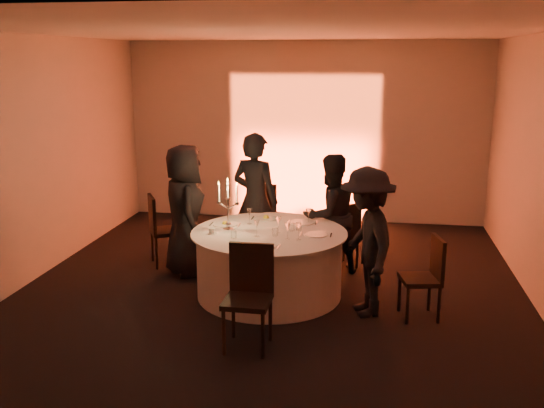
% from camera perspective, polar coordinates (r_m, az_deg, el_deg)
% --- Properties ---
extents(floor, '(7.00, 7.00, 0.00)m').
position_cam_1_polar(floor, '(7.22, -0.26, -8.49)').
color(floor, black).
rests_on(floor, ground).
extents(ceiling, '(7.00, 7.00, 0.00)m').
position_cam_1_polar(ceiling, '(6.70, -0.29, 16.02)').
color(ceiling, silver).
rests_on(ceiling, wall_back).
extents(wall_back, '(7.00, 0.00, 7.00)m').
position_cam_1_polar(wall_back, '(10.23, 3.07, 6.76)').
color(wall_back, beige).
rests_on(wall_back, floor).
extents(wall_front, '(7.00, 0.00, 7.00)m').
position_cam_1_polar(wall_front, '(3.52, -10.06, -6.89)').
color(wall_front, beige).
rests_on(wall_front, floor).
extents(wall_left, '(0.00, 7.00, 7.00)m').
position_cam_1_polar(wall_left, '(7.88, -22.36, 3.69)').
color(wall_left, beige).
rests_on(wall_left, floor).
extents(uplighter_fixture, '(0.25, 0.12, 0.10)m').
position_cam_1_polar(uplighter_fixture, '(10.22, 2.77, -1.54)').
color(uplighter_fixture, black).
rests_on(uplighter_fixture, floor).
extents(banquet_table, '(1.80, 1.80, 0.77)m').
position_cam_1_polar(banquet_table, '(7.09, -0.27, -5.61)').
color(banquet_table, black).
rests_on(banquet_table, floor).
extents(chair_left, '(0.57, 0.57, 0.95)m').
position_cam_1_polar(chair_left, '(8.20, -10.41, -2.04)').
color(chair_left, black).
rests_on(chair_left, floor).
extents(chair_back_left, '(0.52, 0.52, 1.01)m').
position_cam_1_polar(chair_back_left, '(8.66, -0.71, -0.75)').
color(chair_back_left, black).
rests_on(chair_back_left, floor).
extents(chair_back_right, '(0.54, 0.54, 0.89)m').
position_cam_1_polar(chair_back_right, '(8.00, 6.73, -2.61)').
color(chair_back_right, black).
rests_on(chair_back_right, floor).
extents(chair_right, '(0.46, 0.46, 0.89)m').
position_cam_1_polar(chair_right, '(6.66, 14.40, -6.32)').
color(chair_right, black).
rests_on(chair_right, floor).
extents(chair_front, '(0.44, 0.44, 0.99)m').
position_cam_1_polar(chair_front, '(5.85, -2.16, -8.06)').
color(chair_front, black).
rests_on(chair_front, floor).
extents(guest_left, '(0.83, 0.97, 1.67)m').
position_cam_1_polar(guest_left, '(7.75, -8.20, -0.59)').
color(guest_left, black).
rests_on(guest_left, floor).
extents(guest_back_left, '(0.76, 0.62, 1.79)m').
position_cam_1_polar(guest_back_left, '(7.94, -1.58, 0.32)').
color(guest_back_left, black).
rests_on(guest_back_left, floor).
extents(guest_back_right, '(0.96, 0.93, 1.56)m').
position_cam_1_polar(guest_back_right, '(7.70, 5.49, -1.03)').
color(guest_back_right, black).
rests_on(guest_back_right, floor).
extents(guest_right, '(0.88, 1.18, 1.62)m').
position_cam_1_polar(guest_right, '(6.53, 8.90, -3.56)').
color(guest_right, black).
rests_on(guest_right, floor).
extents(plate_left, '(0.36, 0.29, 0.08)m').
position_cam_1_polar(plate_left, '(7.26, -4.43, -1.87)').
color(plate_left, white).
rests_on(plate_left, banquet_table).
extents(plate_back_left, '(0.36, 0.29, 0.08)m').
position_cam_1_polar(plate_back_left, '(7.51, -0.56, -1.30)').
color(plate_back_left, white).
rests_on(plate_back_left, banquet_table).
extents(plate_back_right, '(0.35, 0.30, 0.01)m').
position_cam_1_polar(plate_back_right, '(7.34, 2.86, -1.74)').
color(plate_back_right, white).
rests_on(plate_back_right, banquet_table).
extents(plate_right, '(0.36, 0.27, 0.01)m').
position_cam_1_polar(plate_right, '(6.86, 4.15, -2.87)').
color(plate_right, white).
rests_on(plate_right, banquet_table).
extents(plate_front, '(0.36, 0.29, 0.01)m').
position_cam_1_polar(plate_front, '(6.43, -0.89, -3.97)').
color(plate_front, white).
rests_on(plate_front, banquet_table).
extents(coffee_cup, '(0.11, 0.11, 0.07)m').
position_cam_1_polar(coffee_cup, '(6.92, -5.65, -2.56)').
color(coffee_cup, white).
rests_on(coffee_cup, banquet_table).
extents(candelabra, '(0.26, 0.13, 0.62)m').
position_cam_1_polar(candelabra, '(7.00, -4.15, -0.75)').
color(candelabra, silver).
rests_on(candelabra, banquet_table).
extents(wine_glass_a, '(0.07, 0.07, 0.19)m').
position_cam_1_polar(wine_glass_a, '(6.63, 2.52, -2.25)').
color(wine_glass_a, silver).
rests_on(wine_glass_a, banquet_table).
extents(wine_glass_b, '(0.07, 0.07, 0.19)m').
position_cam_1_polar(wine_glass_b, '(7.26, -2.14, -0.84)').
color(wine_glass_b, silver).
rests_on(wine_glass_b, banquet_table).
extents(wine_glass_c, '(0.07, 0.07, 0.19)m').
position_cam_1_polar(wine_glass_c, '(6.75, -1.46, -1.95)').
color(wine_glass_c, silver).
rests_on(wine_glass_c, banquet_table).
extents(wine_glass_d, '(0.07, 0.07, 0.19)m').
position_cam_1_polar(wine_glass_d, '(6.63, 1.48, -2.24)').
color(wine_glass_d, silver).
rests_on(wine_glass_d, banquet_table).
extents(wine_glass_e, '(0.07, 0.07, 0.19)m').
position_cam_1_polar(wine_glass_e, '(6.88, 0.61, -1.66)').
color(wine_glass_e, silver).
rests_on(wine_glass_e, banquet_table).
extents(wine_glass_f, '(0.07, 0.07, 0.19)m').
position_cam_1_polar(wine_glass_f, '(7.30, 3.44, -0.78)').
color(wine_glass_f, silver).
rests_on(wine_glass_f, banquet_table).
extents(tumbler_a, '(0.07, 0.07, 0.09)m').
position_cam_1_polar(tumbler_a, '(6.99, 1.86, -2.19)').
color(tumbler_a, silver).
rests_on(tumbler_a, banquet_table).
extents(tumbler_b, '(0.07, 0.07, 0.09)m').
position_cam_1_polar(tumbler_b, '(6.80, 0.29, -2.65)').
color(tumbler_b, silver).
rests_on(tumbler_b, banquet_table).
extents(tumbler_c, '(0.07, 0.07, 0.09)m').
position_cam_1_polar(tumbler_c, '(7.03, 2.53, -2.12)').
color(tumbler_c, silver).
rests_on(tumbler_c, banquet_table).
extents(tumbler_d, '(0.07, 0.07, 0.09)m').
position_cam_1_polar(tumbler_d, '(6.71, -3.64, -2.89)').
color(tumbler_d, silver).
rests_on(tumbler_d, banquet_table).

